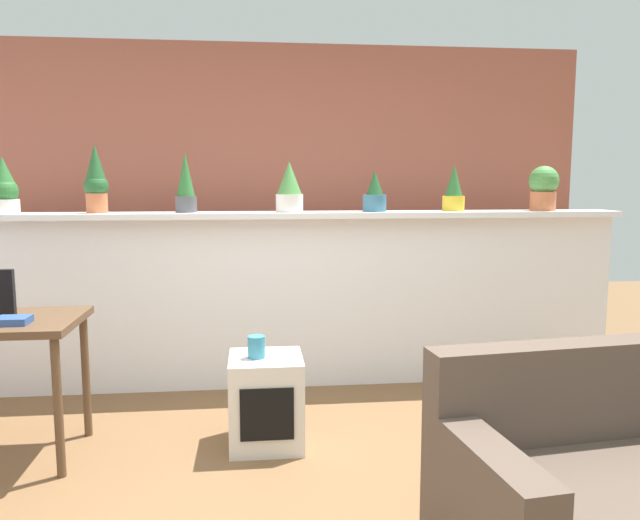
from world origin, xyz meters
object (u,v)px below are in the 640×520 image
at_px(potted_plant_3, 289,188).
at_px(vase_on_shelf, 256,347).
at_px(book_on_desk, 13,321).
at_px(potted_plant_4, 375,195).
at_px(potted_plant_1, 96,181).
at_px(side_cube_shelf, 266,401).
at_px(potted_plant_2, 186,185).
at_px(potted_plant_5, 454,191).
at_px(potted_plant_6, 544,187).
at_px(potted_plant_0, 4,188).

relative_size(potted_plant_3, vase_on_shelf, 2.86).
bearing_deg(book_on_desk, potted_plant_4, 28.67).
relative_size(potted_plant_1, potted_plant_3, 1.32).
bearing_deg(side_cube_shelf, vase_on_shelf, -172.70).
height_order(potted_plant_2, potted_plant_5, potted_plant_2).
distance_m(potted_plant_1, book_on_desk, 1.33).
bearing_deg(potted_plant_5, potted_plant_2, -179.94).
bearing_deg(book_on_desk, potted_plant_2, 57.03).
distance_m(potted_plant_5, book_on_desk, 2.92).
bearing_deg(side_cube_shelf, potted_plant_4, 51.04).
height_order(potted_plant_2, potted_plant_6, potted_plant_2).
bearing_deg(vase_on_shelf, potted_plant_2, 114.65).
distance_m(potted_plant_2, vase_on_shelf, 1.41).
bearing_deg(potted_plant_5, potted_plant_6, -1.59).
height_order(potted_plant_5, book_on_desk, potted_plant_5).
bearing_deg(potted_plant_1, potted_plant_0, 177.97).
xyz_separation_m(potted_plant_2, potted_plant_6, (2.54, -0.02, -0.02)).
distance_m(potted_plant_2, potted_plant_4, 1.30).
xyz_separation_m(potted_plant_2, potted_plant_4, (1.30, -0.02, -0.07)).
xyz_separation_m(potted_plant_5, potted_plant_6, (0.66, -0.02, 0.02)).
height_order(potted_plant_2, book_on_desk, potted_plant_2).
distance_m(potted_plant_1, potted_plant_4, 1.89).
distance_m(potted_plant_4, book_on_desk, 2.40).
bearing_deg(side_cube_shelf, book_on_desk, -173.65).
relative_size(potted_plant_3, potted_plant_6, 1.08).
distance_m(potted_plant_3, potted_plant_6, 1.84).
xyz_separation_m(potted_plant_4, potted_plant_5, (0.58, 0.03, 0.03)).
distance_m(potted_plant_1, potted_plant_5, 2.47).
relative_size(potted_plant_2, potted_plant_5, 1.24).
height_order(potted_plant_4, book_on_desk, potted_plant_4).
bearing_deg(side_cube_shelf, potted_plant_0, 149.24).
bearing_deg(potted_plant_2, potted_plant_3, -2.21).
distance_m(potted_plant_1, potted_plant_3, 1.29).
xyz_separation_m(potted_plant_1, vase_on_shelf, (1.05, -0.99, -0.90)).
bearing_deg(side_cube_shelf, potted_plant_6, 25.85).
xyz_separation_m(potted_plant_3, potted_plant_5, (1.18, 0.03, -0.02)).
xyz_separation_m(potted_plant_1, potted_plant_3, (1.29, -0.01, -0.05)).
height_order(potted_plant_0, potted_plant_5, potted_plant_0).
xyz_separation_m(potted_plant_1, side_cube_shelf, (1.10, -0.99, -1.21)).
relative_size(potted_plant_0, potted_plant_3, 1.08).
relative_size(potted_plant_0, potted_plant_2, 0.91).
bearing_deg(potted_plant_5, potted_plant_0, 179.89).
distance_m(potted_plant_3, vase_on_shelf, 1.32).
xyz_separation_m(potted_plant_2, vase_on_shelf, (0.46, -1.01, -0.87)).
bearing_deg(potted_plant_5, potted_plant_3, -178.58).
relative_size(potted_plant_1, potted_plant_5, 1.39).
bearing_deg(potted_plant_6, potted_plant_5, 178.41).
xyz_separation_m(potted_plant_0, potted_plant_3, (1.89, -0.03, -0.00)).
height_order(potted_plant_1, potted_plant_3, potted_plant_1).
bearing_deg(potted_plant_4, potted_plant_5, 2.51).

